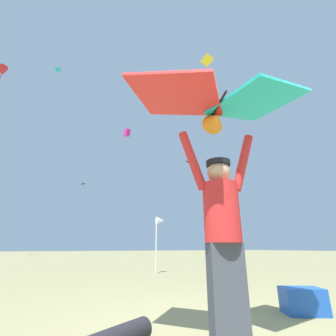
{
  "coord_description": "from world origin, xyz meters",
  "views": [
    {
      "loc": [
        -1.46,
        -2.15,
        0.78
      ],
      "look_at": [
        -0.01,
        0.87,
        1.9
      ],
      "focal_mm": 25.51,
      "sensor_mm": 36.0,
      "label": 1
    }
  ],
  "objects": [
    {
      "name": "distant_kite_magenta_mid_right",
      "position": [
        3.95,
        18.41,
        11.38
      ],
      "size": [
        0.61,
        0.71,
        0.79
      ],
      "color": "#DB2393"
    },
    {
      "name": "kite_flyer_person",
      "position": [
        -0.01,
        -0.31,
        0.94
      ],
      "size": [
        0.8,
        0.43,
        1.92
      ],
      "color": "#424751",
      "rests_on": "ground"
    },
    {
      "name": "marker_flag",
      "position": [
        1.8,
        5.31,
        1.52
      ],
      "size": [
        0.3,
        0.24,
        1.75
      ],
      "color": "silver",
      "rests_on": "ground"
    },
    {
      "name": "held_stunt_kite",
      "position": [
        -0.04,
        -0.39,
        2.24
      ],
      "size": [
        1.89,
        1.27,
        0.42
      ],
      "color": "black"
    },
    {
      "name": "distant_kite_red_high_left",
      "position": [
        -8.49,
        24.33,
        18.64
      ],
      "size": [
        1.92,
        1.8,
        2.94
      ],
      "color": "red"
    },
    {
      "name": "distant_kite_black_high_right",
      "position": [
        11.26,
        19.21,
        9.77
      ],
      "size": [
        0.75,
        0.77,
        0.27
      ],
      "color": "black"
    },
    {
      "name": "distant_kite_black_low_left",
      "position": [
        1.61,
        30.77,
        8.92
      ],
      "size": [
        0.69,
        0.7,
        0.24
      ],
      "color": "black"
    },
    {
      "name": "distant_kite_teal_mid_left",
      "position": [
        -3.33,
        25.0,
        21.37
      ],
      "size": [
        0.78,
        0.79,
        0.17
      ],
      "color": "#19B2AD"
    },
    {
      "name": "distant_kite_yellow_low_right",
      "position": [
        7.92,
        10.29,
        14.94
      ],
      "size": [
        1.13,
        1.07,
        0.53
      ],
      "color": "yellow"
    },
    {
      "name": "cooler_box",
      "position": [
        1.49,
        0.13,
        0.15
      ],
      "size": [
        0.57,
        0.51,
        0.3
      ],
      "primitive_type": "cube",
      "rotation": [
        0.0,
        0.0,
        -0.48
      ],
      "color": "#1E51B2",
      "rests_on": "ground"
    }
  ]
}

